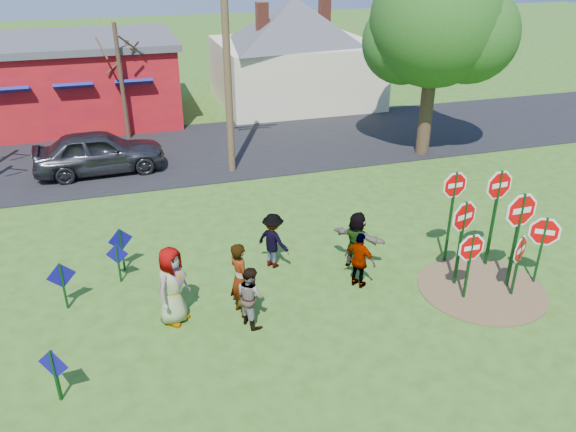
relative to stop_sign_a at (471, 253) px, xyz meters
name	(u,v)px	position (x,y,z in m)	size (l,w,h in m)	color
ground	(301,297)	(-3.83, 1.22, -1.29)	(120.00, 120.00, 0.00)	#365418
road	(217,149)	(-3.83, 12.72, -1.27)	(120.00, 7.50, 0.04)	black
dirt_patch	(481,288)	(0.67, 0.22, -1.28)	(3.20, 3.20, 0.03)	brown
red_building	(78,79)	(-9.33, 19.21, 0.67)	(9.40, 7.69, 3.90)	maroon
cream_house	(295,47)	(1.67, 19.22, 1.63)	(9.40, 9.40, 6.50)	beige
stop_sign_a	(471,253)	(0.00, 0.00, 0.00)	(0.95, 0.06, 1.91)	#103D17
stop_sign_b	(454,194)	(0.49, 1.72, 0.73)	(0.97, 0.07, 2.77)	#103D17
stop_sign_c	(520,220)	(1.36, 0.15, 0.61)	(1.18, 0.08, 2.75)	#103D17
stop_sign_d	(498,194)	(1.46, 1.22, 0.82)	(1.07, 0.11, 2.91)	#103D17
stop_sign_e	(519,254)	(1.22, -0.23, -0.11)	(0.83, 0.48, 1.77)	#103D17
stop_sign_f	(544,236)	(2.14, 0.09, 0.09)	(0.88, 0.58, 2.01)	#103D17
stop_sign_g	(463,225)	(0.12, 0.62, 0.43)	(1.04, 0.28, 2.48)	#103D17
blue_diamond_a	(55,370)	(-9.37, -0.73, -0.55)	(0.56, 0.38, 1.20)	#103D17
blue_diamond_b	(62,281)	(-9.39, 2.42, -0.52)	(0.66, 0.17, 1.26)	#103D17
blue_diamond_c	(118,259)	(-8.11, 3.25, -0.61)	(0.56, 0.16, 1.11)	#103D17
blue_diamond_d	(121,245)	(-8.00, 3.81, -0.52)	(0.63, 0.18, 1.26)	#103D17
person_a	(172,286)	(-6.95, 1.16, -0.33)	(0.94, 0.61, 1.92)	#45469B
person_b	(240,279)	(-5.41, 1.01, -0.36)	(0.68, 0.45, 1.87)	#1F6A61
person_c	(251,296)	(-5.28, 0.55, -0.55)	(0.72, 0.56, 1.48)	brown
person_d	(273,241)	(-4.10, 2.86, -0.52)	(1.00, 0.58, 1.55)	#2E2F33
person_e	(360,260)	(-2.28, 1.26, -0.54)	(0.88, 0.37, 1.51)	#452A4E
person_f	(357,240)	(-1.98, 2.19, -0.48)	(1.50, 0.48, 1.61)	#22522B
suv	(99,152)	(-8.52, 11.32, -0.44)	(1.91, 4.74, 1.61)	#292A2E
utility_pole	(227,51)	(-3.74, 10.05, 3.21)	(2.09, 0.27, 8.55)	#4C3823
leafy_tree	(438,28)	(4.34, 9.69, 3.72)	(5.48, 5.00, 7.78)	#382819
bare_tree_east	(119,66)	(-7.36, 15.24, 1.93)	(1.80, 1.80, 4.98)	#382819
bare_tree_extra	(131,74)	(-6.93, 16.10, 1.37)	(1.80, 1.80, 4.11)	#382819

